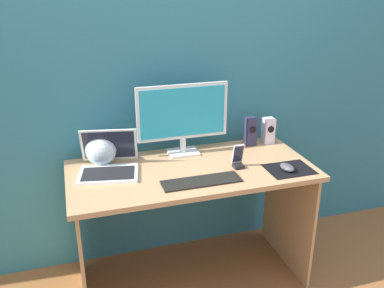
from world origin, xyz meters
TOP-DOWN VIEW (x-y plane):
  - ground_plane at (0.00, 0.00)m, footprint 8.00×8.00m
  - wall_back at (0.00, 0.39)m, footprint 6.00×0.04m
  - desk at (0.00, 0.00)m, footprint 1.35×0.64m
  - monitor at (0.02, 0.22)m, footprint 0.54×0.14m
  - speaker_right at (0.58, 0.23)m, footprint 0.07×0.07m
  - speaker_near_monitor at (0.46, 0.23)m, footprint 0.07×0.07m
  - laptop at (-0.44, 0.09)m, footprint 0.36×0.35m
  - fishbowl at (-0.47, 0.21)m, footprint 0.17×0.17m
  - keyboard_external at (0.00, -0.18)m, footprint 0.41×0.12m
  - mousepad at (0.51, -0.17)m, footprint 0.25×0.20m
  - mouse at (0.49, -0.18)m, footprint 0.08×0.11m
  - phone_in_dock at (0.25, -0.06)m, footprint 0.06×0.06m

SIDE VIEW (x-z plane):
  - ground_plane at x=0.00m, z-range 0.00..0.00m
  - desk at x=0.00m, z-range 0.21..0.96m
  - mousepad at x=0.51m, z-range 0.75..0.75m
  - keyboard_external at x=0.00m, z-range 0.75..0.76m
  - mouse at x=0.49m, z-range 0.75..0.79m
  - laptop at x=-0.44m, z-range 0.68..0.90m
  - phone_in_dock at x=0.25m, z-range 0.73..0.86m
  - speaker_right at x=0.58m, z-range 0.75..0.91m
  - fishbowl at x=-0.47m, z-range 0.74..0.92m
  - speaker_near_monitor at x=0.46m, z-range 0.75..0.93m
  - monitor at x=0.02m, z-range 0.77..1.20m
  - wall_back at x=0.00m, z-range 0.00..2.50m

